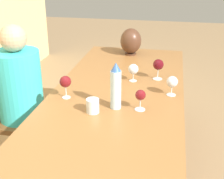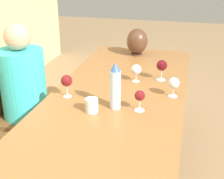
{
  "view_description": "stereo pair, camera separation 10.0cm",
  "coord_description": "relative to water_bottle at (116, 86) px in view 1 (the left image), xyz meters",
  "views": [
    {
      "loc": [
        -1.55,
        -0.35,
        1.65
      ],
      "look_at": [
        0.22,
        0.0,
        0.86
      ],
      "focal_mm": 50.0,
      "sensor_mm": 36.0,
      "label": 1
    },
    {
      "loc": [
        -1.53,
        -0.45,
        1.65
      ],
      "look_at": [
        0.22,
        0.0,
        0.86
      ],
      "focal_mm": 50.0,
      "sensor_mm": 36.0,
      "label": 2
    }
  ],
  "objects": [
    {
      "name": "wine_glass_1",
      "position": [
        0.08,
        0.35,
        -0.03
      ],
      "size": [
        0.08,
        0.08,
        0.15
      ],
      "color": "silver",
      "rests_on": "dining_table"
    },
    {
      "name": "wine_glass_2",
      "position": [
        0.55,
        -0.23,
        -0.03
      ],
      "size": [
        0.08,
        0.08,
        0.16
      ],
      "color": "silver",
      "rests_on": "dining_table"
    },
    {
      "name": "water_bottle",
      "position": [
        0.0,
        0.0,
        0.0
      ],
      "size": [
        0.07,
        0.07,
        0.3
      ],
      "color": "silver",
      "rests_on": "dining_table"
    },
    {
      "name": "wine_glass_3",
      "position": [
        0.26,
        -0.34,
        -0.05
      ],
      "size": [
        0.08,
        0.08,
        0.14
      ],
      "color": "silver",
      "rests_on": "dining_table"
    },
    {
      "name": "wine_glass_4",
      "position": [
        0.47,
        -0.05,
        -0.05
      ],
      "size": [
        0.08,
        0.08,
        0.13
      ],
      "color": "silver",
      "rests_on": "dining_table"
    },
    {
      "name": "person_far",
      "position": [
        0.27,
        0.78,
        -0.26
      ],
      "size": [
        0.34,
        0.34,
        1.2
      ],
      "color": "#2D2D38",
      "rests_on": "ground_plane"
    },
    {
      "name": "wine_glass_0",
      "position": [
        0.0,
        -0.15,
        -0.05
      ],
      "size": [
        0.07,
        0.07,
        0.13
      ],
      "color": "silver",
      "rests_on": "dining_table"
    },
    {
      "name": "water_tumbler",
      "position": [
        -0.09,
        0.13,
        -0.1
      ],
      "size": [
        0.08,
        0.08,
        0.09
      ],
      "color": "silver",
      "rests_on": "dining_table"
    },
    {
      "name": "dining_table",
      "position": [
        -0.17,
        0.03,
        -0.21
      ],
      "size": [
        3.07,
        0.91,
        0.76
      ],
      "color": "#936033",
      "rests_on": "ground_plane"
    },
    {
      "name": "chair_far",
      "position": [
        0.27,
        0.86,
        -0.4
      ],
      "size": [
        0.44,
        0.44,
        0.93
      ],
      "color": "brown",
      "rests_on": "ground_plane"
    },
    {
      "name": "vase",
      "position": [
        1.14,
        0.07,
        -0.01
      ],
      "size": [
        0.2,
        0.2,
        0.25
      ],
      "color": "#4C2D1E",
      "rests_on": "dining_table"
    }
  ]
}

